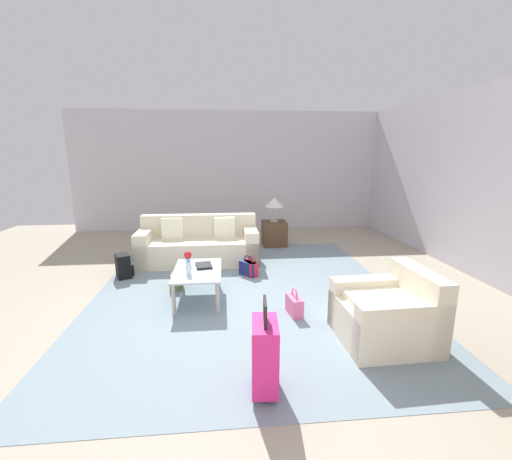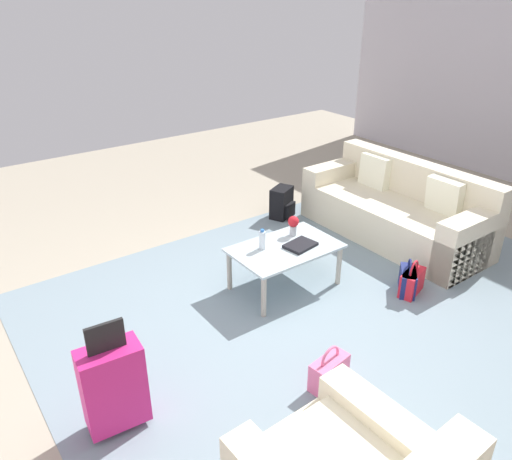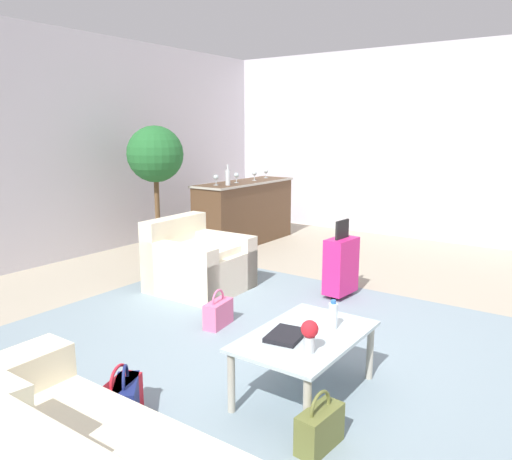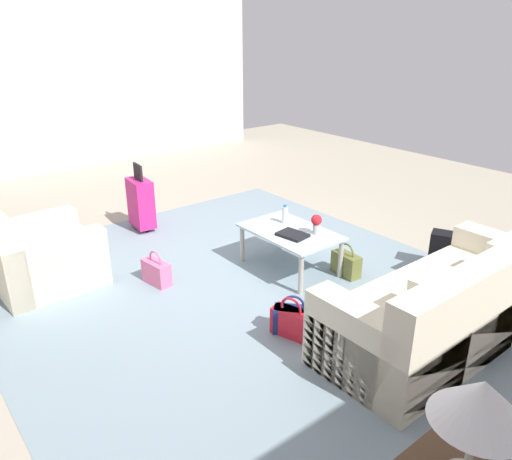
{
  "view_description": "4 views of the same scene",
  "coord_description": "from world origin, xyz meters",
  "px_view_note": "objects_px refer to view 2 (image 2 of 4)",
  "views": [
    {
      "loc": [
        4.18,
        -0.13,
        2.03
      ],
      "look_at": [
        -0.44,
        0.32,
        0.98
      ],
      "focal_mm": 24.0,
      "sensor_mm": 36.0,
      "label": 1
    },
    {
      "loc": [
        2.29,
        2.73,
        2.69
      ],
      "look_at": [
        0.09,
        -0.3,
        0.85
      ],
      "focal_mm": 35.0,
      "sensor_mm": 36.0,
      "label": 2
    },
    {
      "loc": [
        -3.16,
        -2.04,
        1.81
      ],
      "look_at": [
        -0.32,
        -0.03,
        1.09
      ],
      "focal_mm": 35.0,
      "sensor_mm": 36.0,
      "label": 3
    },
    {
      "loc": [
        -3.89,
        2.75,
        2.42
      ],
      "look_at": [
        -0.57,
        0.09,
        0.66
      ],
      "focal_mm": 35.0,
      "sensor_mm": 36.0,
      "label": 4
    }
  ],
  "objects_px": {
    "suitcase_magenta": "(113,385)",
    "backpack_black": "(282,203)",
    "coffee_table_book": "(300,245)",
    "handbag_pink": "(329,372)",
    "water_bottle": "(262,240)",
    "handbag_olive": "(297,247)",
    "handbag_red": "(412,282)",
    "coffee_table": "(285,252)",
    "flower_vase": "(293,224)",
    "couch": "(398,211)",
    "handbag_navy": "(408,280)"
  },
  "relations": [
    {
      "from": "suitcase_magenta",
      "to": "coffee_table",
      "type": "bearing_deg",
      "value": -160.71
    },
    {
      "from": "coffee_table",
      "to": "suitcase_magenta",
      "type": "relative_size",
      "value": 1.21
    },
    {
      "from": "couch",
      "to": "flower_vase",
      "type": "relative_size",
      "value": 10.71
    },
    {
      "from": "handbag_olive",
      "to": "coffee_table",
      "type": "bearing_deg",
      "value": 38.0
    },
    {
      "from": "coffee_table_book",
      "to": "backpack_black",
      "type": "relative_size",
      "value": 0.72
    },
    {
      "from": "flower_vase",
      "to": "backpack_black",
      "type": "relative_size",
      "value": 0.51
    },
    {
      "from": "couch",
      "to": "suitcase_magenta",
      "type": "relative_size",
      "value": 2.58
    },
    {
      "from": "handbag_pink",
      "to": "flower_vase",
      "type": "bearing_deg",
      "value": -120.05
    },
    {
      "from": "backpack_black",
      "to": "handbag_red",
      "type": "bearing_deg",
      "value": 87.49
    },
    {
      "from": "water_bottle",
      "to": "flower_vase",
      "type": "relative_size",
      "value": 1.0
    },
    {
      "from": "backpack_black",
      "to": "handbag_pink",
      "type": "bearing_deg",
      "value": 57.89
    },
    {
      "from": "couch",
      "to": "suitcase_magenta",
      "type": "distance_m",
      "value": 3.88
    },
    {
      "from": "suitcase_magenta",
      "to": "handbag_red",
      "type": "xyz_separation_m",
      "value": [
        -2.91,
        0.12,
        -0.23
      ]
    },
    {
      "from": "coffee_table",
      "to": "suitcase_magenta",
      "type": "distance_m",
      "value": 2.12
    },
    {
      "from": "handbag_red",
      "to": "backpack_black",
      "type": "xyz_separation_m",
      "value": [
        -0.09,
        -2.11,
        0.06
      ]
    },
    {
      "from": "couch",
      "to": "handbag_pink",
      "type": "distance_m",
      "value": 2.75
    },
    {
      "from": "coffee_table_book",
      "to": "flower_vase",
      "type": "distance_m",
      "value": 0.27
    },
    {
      "from": "coffee_table",
      "to": "handbag_navy",
      "type": "height_order",
      "value": "coffee_table"
    },
    {
      "from": "flower_vase",
      "to": "handbag_red",
      "type": "relative_size",
      "value": 0.57
    },
    {
      "from": "couch",
      "to": "handbag_pink",
      "type": "bearing_deg",
      "value": 29.6
    },
    {
      "from": "water_bottle",
      "to": "suitcase_magenta",
      "type": "height_order",
      "value": "suitcase_magenta"
    },
    {
      "from": "coffee_table_book",
      "to": "handbag_pink",
      "type": "distance_m",
      "value": 1.41
    },
    {
      "from": "couch",
      "to": "handbag_olive",
      "type": "distance_m",
      "value": 1.36
    },
    {
      "from": "handbag_red",
      "to": "handbag_pink",
      "type": "distance_m",
      "value": 1.57
    },
    {
      "from": "water_bottle",
      "to": "backpack_black",
      "type": "bearing_deg",
      "value": -135.33
    },
    {
      "from": "coffee_table_book",
      "to": "backpack_black",
      "type": "xyz_separation_m",
      "value": [
        -0.88,
        -1.37,
        -0.26
      ]
    },
    {
      "from": "coffee_table",
      "to": "backpack_black",
      "type": "height_order",
      "value": "coffee_table"
    },
    {
      "from": "coffee_table",
      "to": "backpack_black",
      "type": "xyz_separation_m",
      "value": [
        -1.0,
        -1.29,
        -0.19
      ]
    },
    {
      "from": "suitcase_magenta",
      "to": "handbag_navy",
      "type": "distance_m",
      "value": 2.91
    },
    {
      "from": "water_bottle",
      "to": "handbag_pink",
      "type": "relative_size",
      "value": 0.57
    },
    {
      "from": "water_bottle",
      "to": "handbag_navy",
      "type": "bearing_deg",
      "value": 141.3
    },
    {
      "from": "coffee_table",
      "to": "backpack_black",
      "type": "bearing_deg",
      "value": -127.89
    },
    {
      "from": "suitcase_magenta",
      "to": "backpack_black",
      "type": "relative_size",
      "value": 2.12
    },
    {
      "from": "flower_vase",
      "to": "backpack_black",
      "type": "bearing_deg",
      "value": -124.52
    },
    {
      "from": "handbag_red",
      "to": "handbag_pink",
      "type": "height_order",
      "value": "same"
    },
    {
      "from": "coffee_table_book",
      "to": "flower_vase",
      "type": "bearing_deg",
      "value": -122.71
    },
    {
      "from": "coffee_table",
      "to": "handbag_olive",
      "type": "relative_size",
      "value": 2.86
    },
    {
      "from": "handbag_pink",
      "to": "handbag_olive",
      "type": "bearing_deg",
      "value": -123.18
    },
    {
      "from": "water_bottle",
      "to": "suitcase_magenta",
      "type": "relative_size",
      "value": 0.24
    },
    {
      "from": "coffee_table",
      "to": "backpack_black",
      "type": "distance_m",
      "value": 1.65
    },
    {
      "from": "couch",
      "to": "coffee_table",
      "type": "height_order",
      "value": "couch"
    },
    {
      "from": "couch",
      "to": "coffee_table_book",
      "type": "bearing_deg",
      "value": 6.14
    },
    {
      "from": "handbag_olive",
      "to": "water_bottle",
      "type": "bearing_deg",
      "value": 21.62
    },
    {
      "from": "suitcase_magenta",
      "to": "handbag_red",
      "type": "height_order",
      "value": "suitcase_magenta"
    },
    {
      "from": "couch",
      "to": "suitcase_magenta",
      "type": "height_order",
      "value": "couch"
    },
    {
      "from": "water_bottle",
      "to": "handbag_olive",
      "type": "relative_size",
      "value": 0.57
    },
    {
      "from": "coffee_table_book",
      "to": "handbag_navy",
      "type": "xyz_separation_m",
      "value": [
        -0.78,
        0.7,
        -0.33
      ]
    },
    {
      "from": "coffee_table_book",
      "to": "flower_vase",
      "type": "height_order",
      "value": "flower_vase"
    },
    {
      "from": "coffee_table",
      "to": "water_bottle",
      "type": "relative_size",
      "value": 5.03
    },
    {
      "from": "coffee_table",
      "to": "backpack_black",
      "type": "relative_size",
      "value": 2.56
    }
  ]
}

